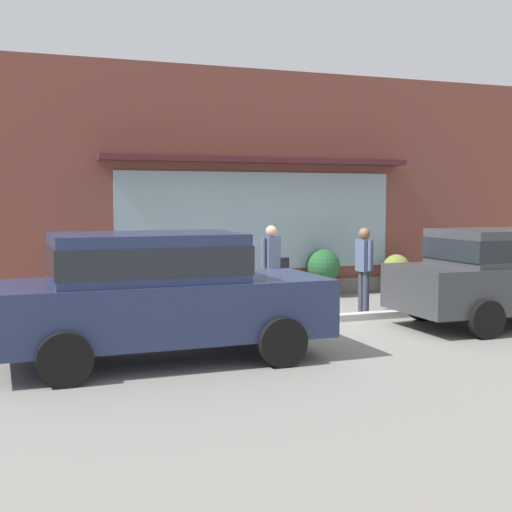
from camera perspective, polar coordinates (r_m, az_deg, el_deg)
The scene contains 13 objects.
ground_plane at distance 12.56m, azimuth 5.08°, elevation -5.26°, with size 60.00×60.00×0.00m, color gray.
curb_strip at distance 12.38m, azimuth 5.48°, elevation -5.14°, with size 14.00×0.24×0.12m, color #B2B2AD.
storefront at distance 15.31m, azimuth -0.05°, elevation 5.67°, with size 14.00×0.81×4.94m.
fire_hydrant at distance 12.84m, azimuth -1.30°, elevation -2.72°, with size 0.43×0.41×0.99m.
pedestrian_with_handbag at distance 13.64m, azimuth 1.34°, elevation -0.39°, with size 0.64×0.30×1.65m.
pedestrian_passerby at distance 13.31m, azimuth 8.83°, elevation -0.60°, with size 0.22×0.51×1.62m.
parked_car_navy at distance 9.35m, azimuth -8.15°, elevation -2.76°, with size 4.40×1.93×1.72m.
potted_plant_window_left at distance 15.48m, azimuth 5.50°, elevation -1.13°, with size 0.76×0.76×1.06m.
potted_plant_window_right at distance 16.24m, azimuth 11.40°, elevation -1.25°, with size 0.62×0.62×0.90m.
potted_plant_low_front at distance 14.80m, azimuth 2.13°, elevation -2.69°, with size 0.27×0.27×0.52m.
potted_plant_by_entrance at distance 17.34m, azimuth 15.50°, elevation -1.62°, with size 0.39×0.39×0.59m.
potted_plant_trailing_edge at distance 14.31m, azimuth -7.76°, elevation -2.98°, with size 0.36×0.36×0.54m.
potted_plant_doorstep at distance 13.71m, azimuth -13.53°, elevation -2.90°, with size 0.42×0.42×0.75m.
Camera 1 is at (-5.37, -11.15, 2.18)m, focal length 48.91 mm.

